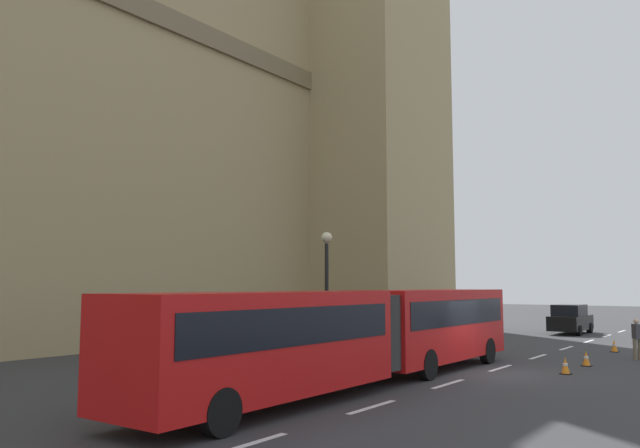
{
  "coord_description": "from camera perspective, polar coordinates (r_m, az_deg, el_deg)",
  "views": [
    {
      "loc": [
        -21.54,
        -8.42,
        3.07
      ],
      "look_at": [
        -1.79,
        5.86,
        5.46
      ],
      "focal_mm": 35.14,
      "sensor_mm": 36.0,
      "label": 1
    }
  ],
  "objects": [
    {
      "name": "ground_plane",
      "position": [
        23.33,
        14.77,
        -12.99
      ],
      "size": [
        160.0,
        160.0,
        0.0
      ],
      "primitive_type": "plane",
      "color": "#333335"
    },
    {
      "name": "lane_centre_marking",
      "position": [
        29.1,
        19.23,
        -11.34
      ],
      "size": [
        39.0,
        0.16,
        0.01
      ],
      "color": "silver",
      "rests_on": "ground_plane"
    },
    {
      "name": "articulated_bus",
      "position": [
        19.7,
        3.92,
        -9.45
      ],
      "size": [
        17.97,
        2.54,
        2.9
      ],
      "color": "red",
      "rests_on": "ground_plane"
    },
    {
      "name": "sedan_lead",
      "position": [
        43.31,
        21.85,
        -8.06
      ],
      "size": [
        4.4,
        1.86,
        1.85
      ],
      "color": "black",
      "rests_on": "ground_plane"
    },
    {
      "name": "traffic_cone_west",
      "position": [
        23.85,
        21.45,
        -11.94
      ],
      "size": [
        0.36,
        0.36,
        0.58
      ],
      "color": "black",
      "rests_on": "ground_plane"
    },
    {
      "name": "traffic_cone_middle",
      "position": [
        26.44,
        23.08,
        -11.21
      ],
      "size": [
        0.36,
        0.36,
        0.58
      ],
      "color": "black",
      "rests_on": "ground_plane"
    },
    {
      "name": "traffic_cone_east",
      "position": [
        32.44,
        25.23,
        -10.01
      ],
      "size": [
        0.36,
        0.36,
        0.58
      ],
      "color": "black",
      "rests_on": "ground_plane"
    },
    {
      "name": "street_lamp",
      "position": [
        25.85,
        0.61,
        -5.64
      ],
      "size": [
        0.44,
        0.44,
        5.27
      ],
      "color": "black",
      "rests_on": "ground_plane"
    },
    {
      "name": "pedestrian_near_cones",
      "position": [
        29.5,
        26.9,
        -9.2
      ],
      "size": [
        0.47,
        0.43,
        1.69
      ],
      "color": "#726651",
      "rests_on": "ground_plane"
    }
  ]
}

